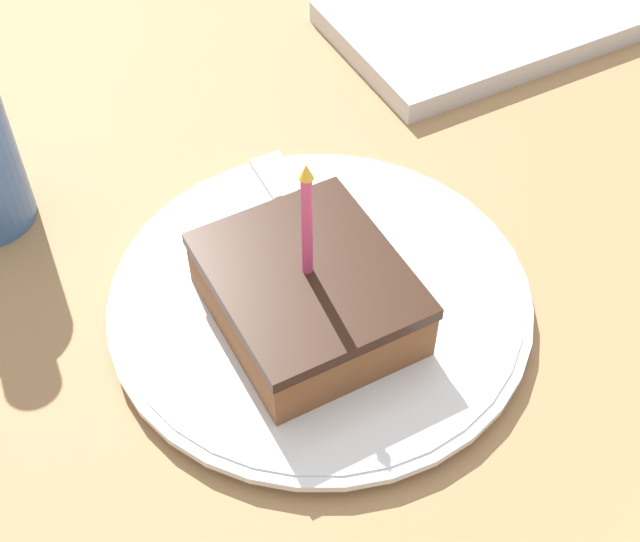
# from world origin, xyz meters

# --- Properties ---
(ground_plane) EXTENTS (2.40, 2.40, 0.04)m
(ground_plane) POSITION_xyz_m (0.00, 0.00, -0.02)
(ground_plane) COLOR #9E754C
(ground_plane) RESTS_ON ground
(plate) EXTENTS (0.28, 0.28, 0.01)m
(plate) POSITION_xyz_m (-0.01, -0.01, 0.01)
(plate) COLOR silver
(plate) RESTS_ON ground_plane
(cake_slice) EXTENTS (0.11, 0.13, 0.13)m
(cake_slice) POSITION_xyz_m (-0.03, -0.02, 0.04)
(cake_slice) COLOR brown
(cake_slice) RESTS_ON plate
(fork) EXTENTS (0.03, 0.19, 0.00)m
(fork) POSITION_xyz_m (0.01, 0.04, 0.02)
(fork) COLOR #B2B2B7
(fork) RESTS_ON plate
(marble_board) EXTENTS (0.31, 0.17, 0.02)m
(marble_board) POSITION_xyz_m (0.29, 0.21, 0.01)
(marble_board) COLOR silver
(marble_board) RESTS_ON ground_plane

